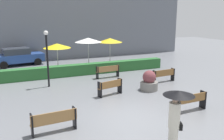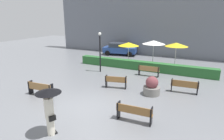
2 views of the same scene
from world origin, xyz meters
name	(u,v)px [view 1 (image 1 of 2)]	position (x,y,z in m)	size (l,w,h in m)	color
ground_plane	(132,116)	(0.00, 0.00, 0.00)	(60.00, 60.00, 0.00)	slate
bench_back_row	(108,71)	(1.60, 6.81, 0.53)	(1.75, 0.43, 0.88)	#9E7242
bench_near_right	(191,101)	(2.87, -0.53, 0.52)	(1.75, 0.45, 0.88)	olive
bench_near_left	(54,120)	(-3.48, -0.18, 0.52)	(1.79, 0.47, 0.89)	#9E7242
bench_mid_center	(110,86)	(0.26, 3.12, 0.52)	(1.55, 0.69, 0.88)	olive
bench_far_right	(164,75)	(4.67, 4.25, 0.52)	(1.73, 0.45, 0.87)	olive
pedestrian_with_umbrella	(176,111)	(0.05, -3.02, 1.40)	(1.03, 1.03, 2.11)	silver
planter_pot	(149,82)	(2.79, 3.10, 0.52)	(1.07, 1.07, 1.22)	slate
lamp_post	(47,52)	(-2.70, 6.21, 2.20)	(0.28, 0.28, 3.55)	black
patio_umbrella_yellow	(57,46)	(-1.40, 9.88, 2.11)	(2.12, 2.12, 2.29)	silver
patio_umbrella_white	(88,40)	(1.15, 9.95, 2.45)	(2.18, 2.18, 2.63)	silver
patio_umbrella_yellow_far	(110,40)	(3.21, 10.30, 2.31)	(2.11, 2.11, 2.49)	silver
hedge_strip	(87,69)	(0.53, 8.40, 0.41)	(12.83, 0.70, 0.82)	#28602D
building_facade	(58,6)	(0.00, 16.00, 5.33)	(28.00, 1.20, 10.66)	slate
parked_car	(18,56)	(-4.17, 13.99, 0.82)	(4.43, 2.51, 1.57)	#28478C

